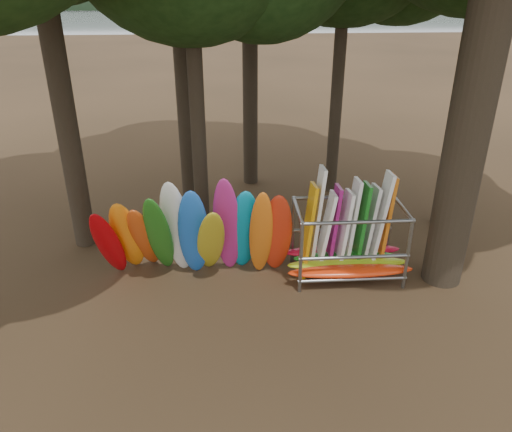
{
  "coord_description": "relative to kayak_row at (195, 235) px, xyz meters",
  "views": [
    {
      "loc": [
        -1.19,
        -10.43,
        7.22
      ],
      "look_at": [
        -0.38,
        1.5,
        1.4
      ],
      "focal_mm": 35.0,
      "sensor_mm": 36.0,
      "label": 1
    }
  ],
  "objects": [
    {
      "name": "lake",
      "position": [
        1.98,
        59.28,
        -1.31
      ],
      "size": [
        160.0,
        160.0,
        0.0
      ],
      "primitive_type": "plane",
      "color": "gray",
      "rests_on": "ground"
    },
    {
      "name": "far_shore",
      "position": [
        1.98,
        109.28,
        0.69
      ],
      "size": [
        160.0,
        4.0,
        4.0
      ],
      "primitive_type": "cube",
      "color": "black",
      "rests_on": "ground"
    },
    {
      "name": "kayak_row",
      "position": [
        0.0,
        0.0,
        0.0
      ],
      "size": [
        4.99,
        2.14,
        3.14
      ],
      "color": "#B0040A",
      "rests_on": "ground"
    },
    {
      "name": "storage_rack",
      "position": [
        3.92,
        0.0,
        -0.38
      ],
      "size": [
        3.23,
        1.59,
        2.91
      ],
      "color": "slate",
      "rests_on": "ground"
    },
    {
      "name": "ground",
      "position": [
        1.98,
        -0.72,
        -1.31
      ],
      "size": [
        120.0,
        120.0,
        0.0
      ],
      "primitive_type": "plane",
      "color": "#47331E",
      "rests_on": "ground"
    }
  ]
}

